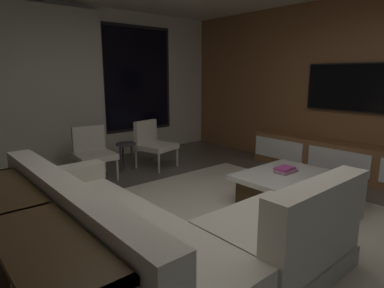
% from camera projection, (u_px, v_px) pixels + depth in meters
% --- Properties ---
extents(floor, '(9.20, 9.20, 0.00)m').
position_uv_depth(floor, '(222.00, 236.00, 3.19)').
color(floor, '#564C44').
extents(back_wall_with_window, '(6.60, 0.30, 2.70)m').
position_uv_depth(back_wall_with_window, '(68.00, 86.00, 5.55)').
color(back_wall_with_window, beige).
rests_on(back_wall_with_window, floor).
extents(media_wall, '(0.12, 7.80, 2.70)m').
position_uv_depth(media_wall, '(367.00, 88.00, 4.87)').
color(media_wall, brown).
rests_on(media_wall, floor).
extents(area_rug, '(3.20, 3.80, 0.01)m').
position_uv_depth(area_rug, '(253.00, 228.00, 3.34)').
color(area_rug, beige).
rests_on(area_rug, floor).
extents(sectional_couch, '(1.98, 2.50, 0.82)m').
position_uv_depth(sectional_couch, '(157.00, 238.00, 2.56)').
color(sectional_couch, '#B1A997').
rests_on(sectional_couch, floor).
extents(coffee_table, '(1.16, 1.16, 0.36)m').
position_uv_depth(coffee_table, '(295.00, 190.00, 3.90)').
color(coffee_table, '#402D18').
rests_on(coffee_table, floor).
extents(book_stack_on_coffee_table, '(0.30, 0.19, 0.06)m').
position_uv_depth(book_stack_on_coffee_table, '(285.00, 170.00, 4.03)').
color(book_stack_on_coffee_table, gray).
rests_on(book_stack_on_coffee_table, coffee_table).
extents(accent_chair_near_window, '(0.66, 0.68, 0.78)m').
position_uv_depth(accent_chair_near_window, '(153.00, 142.00, 5.50)').
color(accent_chair_near_window, '#B2ADA0').
rests_on(accent_chair_near_window, floor).
extents(accent_chair_by_curtain, '(0.59, 0.61, 0.78)m').
position_uv_depth(accent_chair_by_curtain, '(92.00, 150.00, 4.89)').
color(accent_chair_by_curtain, '#B2ADA0').
rests_on(accent_chair_by_curtain, floor).
extents(side_stool, '(0.32, 0.32, 0.46)m').
position_uv_depth(side_stool, '(126.00, 148.00, 5.27)').
color(side_stool, '#333338').
rests_on(side_stool, floor).
extents(media_console, '(0.46, 3.10, 0.52)m').
position_uv_depth(media_console, '(347.00, 161.00, 4.95)').
color(media_console, brown).
rests_on(media_console, floor).
extents(mounted_tv, '(0.05, 1.26, 0.73)m').
position_uv_depth(mounted_tv, '(347.00, 87.00, 4.98)').
color(mounted_tv, black).
extents(console_table_behind_couch, '(0.40, 2.10, 0.74)m').
position_uv_depth(console_table_behind_couch, '(25.00, 258.00, 2.05)').
color(console_table_behind_couch, '#402D18').
rests_on(console_table_behind_couch, floor).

